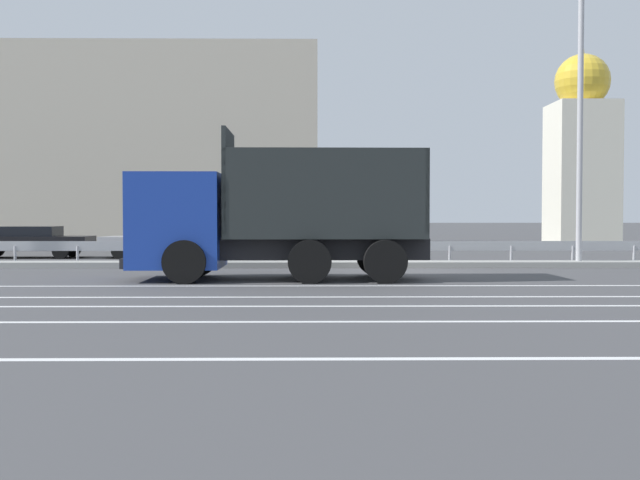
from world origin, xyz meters
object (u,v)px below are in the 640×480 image
(dump_truck, at_px, (240,225))
(church_tower, at_px, (582,151))
(street_lamp_1, at_px, (582,93))
(median_road_sign, at_px, (209,231))
(parked_car_3, at_px, (161,241))
(parked_car_4, at_px, (303,238))
(parked_car_2, at_px, (28,241))

(dump_truck, xyz_separation_m, church_tower, (18.00, 25.78, 4.12))
(dump_truck, bearing_deg, street_lamp_1, -66.64)
(median_road_sign, height_order, parked_car_3, median_road_sign)
(street_lamp_1, distance_m, parked_car_3, 15.98)
(parked_car_3, bearing_deg, street_lamp_1, 73.03)
(median_road_sign, xyz_separation_m, parked_car_4, (2.92, 5.15, -0.37))
(parked_car_3, height_order, church_tower, church_tower)
(parked_car_4, xyz_separation_m, church_tower, (16.50, 16.07, 4.72))
(street_lamp_1, bearing_deg, median_road_sign, -179.96)
(dump_truck, relative_size, parked_car_2, 1.55)
(street_lamp_1, xyz_separation_m, parked_car_3, (-14.29, 5.32, -4.79))
(street_lamp_1, bearing_deg, parked_car_4, 149.69)
(street_lamp_1, distance_m, parked_car_2, 20.66)
(parked_car_4, bearing_deg, median_road_sign, 152.91)
(median_road_sign, bearing_deg, parked_car_2, 144.99)
(church_tower, bearing_deg, parked_car_3, -144.15)
(median_road_sign, xyz_separation_m, street_lamp_1, (11.71, 0.01, 4.32))
(dump_truck, xyz_separation_m, parked_car_4, (1.49, 9.71, -0.60))
(median_road_sign, relative_size, street_lamp_1, 0.22)
(parked_car_4, bearing_deg, church_tower, -43.33)
(parked_car_2, bearing_deg, church_tower, -60.94)
(parked_car_4, bearing_deg, dump_truck, 173.67)
(street_lamp_1, height_order, church_tower, church_tower)
(parked_car_2, bearing_deg, parked_car_4, -92.47)
(parked_car_2, height_order, parked_car_3, parked_car_3)
(dump_truck, relative_size, parked_car_4, 1.80)
(dump_truck, height_order, parked_car_2, dump_truck)
(street_lamp_1, height_order, parked_car_4, street_lamp_1)
(dump_truck, distance_m, street_lamp_1, 11.98)
(street_lamp_1, height_order, parked_car_3, street_lamp_1)
(parked_car_3, bearing_deg, median_road_sign, 29.27)
(street_lamp_1, distance_m, church_tower, 22.57)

